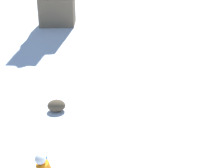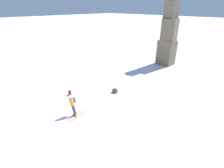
# 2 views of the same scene
# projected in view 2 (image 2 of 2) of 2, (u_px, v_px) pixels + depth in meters

# --- Properties ---
(ground_plane) EXTENTS (300.00, 300.00, 0.00)m
(ground_plane) POSITION_uv_depth(u_px,v_px,m) (83.00, 121.00, 14.26)
(ground_plane) COLOR white
(skier) EXTENTS (1.36, 1.86, 1.92)m
(skier) POSITION_uv_depth(u_px,v_px,m) (73.00, 104.00, 14.59)
(skier) COLOR red
(skier) RESTS_ON ground
(rock_pillar) EXTENTS (2.40, 2.11, 10.58)m
(rock_pillar) POSITION_uv_depth(u_px,v_px,m) (169.00, 36.00, 26.18)
(rock_pillar) COLOR #7A664C
(rock_pillar) RESTS_ON ground
(spare_backpack) EXTENTS (0.35, 0.37, 0.50)m
(spare_backpack) POSITION_uv_depth(u_px,v_px,m) (70.00, 93.00, 18.25)
(spare_backpack) COLOR #AD231E
(spare_backpack) RESTS_ON ground
(exposed_boulder_1) EXTENTS (0.71, 0.61, 0.46)m
(exposed_boulder_1) POSITION_uv_depth(u_px,v_px,m) (115.00, 90.00, 18.83)
(exposed_boulder_1) COLOR brown
(exposed_boulder_1) RESTS_ON ground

